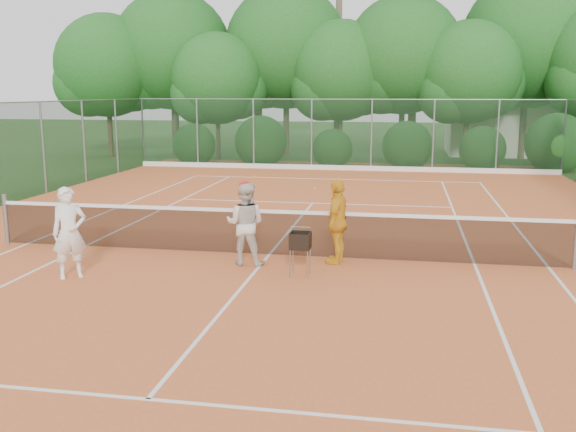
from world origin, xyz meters
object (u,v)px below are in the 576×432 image
Objects in this scene: player_yellow at (338,222)px; ball_hopper at (300,242)px; player_center_grp at (245,223)px; player_white at (69,233)px.

ball_hopper is (-0.57, -1.04, -0.18)m from player_yellow.
player_center_grp is at bearing 129.23° from ball_hopper.
player_center_grp is at bearing -11.11° from player_white.
player_white reaches higher than player_center_grp.
ball_hopper is (4.07, 0.84, -0.18)m from player_white.
player_yellow is at bearing -15.76° from player_white.
player_white is 3.23m from player_center_grp.
player_center_grp is 0.99× the size of player_yellow.
player_center_grp is at bearing -66.34° from player_yellow.
player_center_grp reaches higher than ball_hopper.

